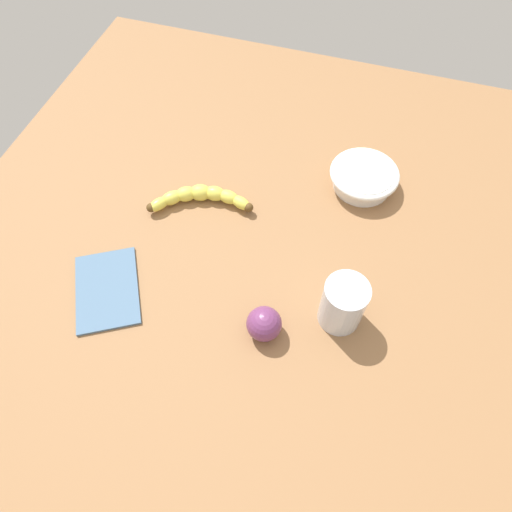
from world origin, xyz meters
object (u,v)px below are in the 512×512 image
smoothie_glass (343,305)px  ceramic_bowl (364,177)px  plum_fruit (264,324)px  banana (200,197)px

smoothie_glass → ceramic_bowl: size_ratio=0.72×
smoothie_glass → plum_fruit: (6.34, -11.54, -1.67)cm
banana → smoothie_glass: smoothie_glass is taller
banana → plum_fruit: bearing=112.9°
banana → smoothie_glass: bearing=134.0°
banana → ceramic_bowl: 33.23cm
ceramic_bowl → plum_fruit: (36.91, -9.98, 0.46)cm
banana → ceramic_bowl: ceramic_bowl is taller
banana → plum_fruit: 30.47cm
banana → ceramic_bowl: bearing=-173.4°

